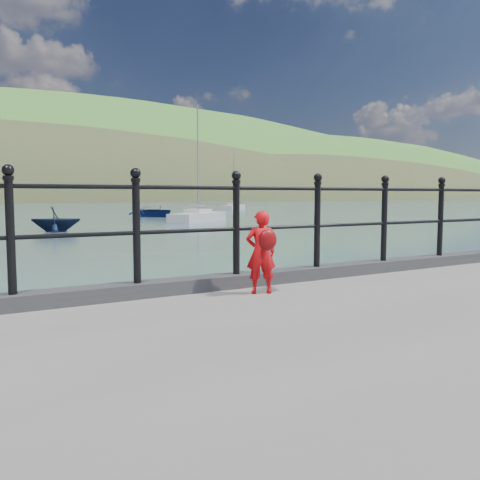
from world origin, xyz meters
TOP-DOWN VIEW (x-y plane):
  - ground at (0.00, 0.00)m, footprint 600.00×600.00m
  - kerb at (0.00, -0.15)m, footprint 60.00×0.30m
  - railing at (0.00, -0.15)m, footprint 18.11×0.11m
  - far_shore at (38.34, 239.41)m, footprint 830.00×200.00m
  - child at (0.62, -0.65)m, footprint 0.38×0.34m
  - launch_blue at (16.19, 42.49)m, footprint 4.95×6.07m
  - launch_navy at (3.48, 25.37)m, footprint 3.41×3.20m
  - sailboat_far at (35.85, 60.78)m, footprint 5.99×5.58m
  - sailboat_near at (15.61, 31.49)m, footprint 6.63×5.75m

SIDE VIEW (x-z plane):
  - far_shore at x=38.34m, z-range -100.57..55.43m
  - ground at x=0.00m, z-range 0.00..0.00m
  - sailboat_near at x=15.61m, z-range -4.36..5.04m
  - sailboat_far at x=35.85m, z-range -4.25..4.94m
  - launch_blue at x=16.19m, z-range 0.00..1.10m
  - launch_navy at x=3.48m, z-range 0.00..1.44m
  - kerb at x=0.00m, z-range 1.00..1.15m
  - child at x=0.62m, z-range 1.01..1.91m
  - railing at x=0.00m, z-range 1.23..2.42m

